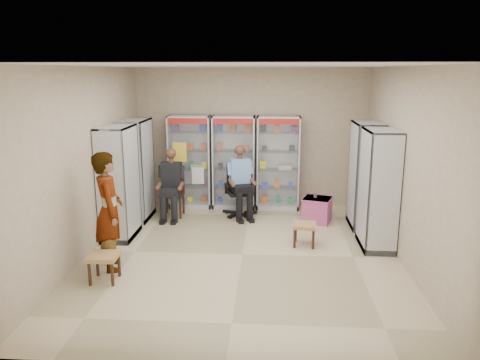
# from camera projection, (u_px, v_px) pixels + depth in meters

# --- Properties ---
(floor) EXTENTS (6.00, 6.00, 0.00)m
(floor) POSITION_uv_depth(u_px,v_px,m) (242.00, 254.00, 7.64)
(floor) COLOR tan
(floor) RESTS_ON ground
(room_shell) EXTENTS (5.02, 6.02, 3.01)m
(room_shell) POSITION_uv_depth(u_px,v_px,m) (243.00, 135.00, 7.19)
(room_shell) COLOR #BCAB8C
(room_shell) RESTS_ON ground
(cabinet_back_left) EXTENTS (0.90, 0.50, 2.00)m
(cabinet_back_left) POSITION_uv_depth(u_px,v_px,m) (190.00, 162.00, 10.15)
(cabinet_back_left) COLOR #A0A3A7
(cabinet_back_left) RESTS_ON floor
(cabinet_back_mid) EXTENTS (0.90, 0.50, 2.00)m
(cabinet_back_mid) POSITION_uv_depth(u_px,v_px,m) (234.00, 162.00, 10.09)
(cabinet_back_mid) COLOR #B6BABE
(cabinet_back_mid) RESTS_ON floor
(cabinet_back_right) EXTENTS (0.90, 0.50, 2.00)m
(cabinet_back_right) POSITION_uv_depth(u_px,v_px,m) (278.00, 163.00, 10.03)
(cabinet_back_right) COLOR #B6B9BE
(cabinet_back_right) RESTS_ON floor
(cabinet_right_far) EXTENTS (0.90, 0.50, 2.00)m
(cabinet_right_far) POSITION_uv_depth(u_px,v_px,m) (365.00, 175.00, 8.83)
(cabinet_right_far) COLOR #ADB1B5
(cabinet_right_far) RESTS_ON floor
(cabinet_right_near) EXTENTS (0.90, 0.50, 2.00)m
(cabinet_right_near) POSITION_uv_depth(u_px,v_px,m) (378.00, 190.00, 7.76)
(cabinet_right_near) COLOR #AAACB1
(cabinet_right_near) RESTS_ON floor
(cabinet_left_far) EXTENTS (0.90, 0.50, 2.00)m
(cabinet_left_far) POSITION_uv_depth(u_px,v_px,m) (136.00, 170.00, 9.30)
(cabinet_left_far) COLOR #B9BCC1
(cabinet_left_far) RESTS_ON floor
(cabinet_left_near) EXTENTS (0.90, 0.50, 2.00)m
(cabinet_left_near) POSITION_uv_depth(u_px,v_px,m) (119.00, 183.00, 8.23)
(cabinet_left_near) COLOR #B0B3B7
(cabinet_left_near) RESTS_ON floor
(wooden_chair) EXTENTS (0.42, 0.42, 0.94)m
(wooden_chair) POSITION_uv_depth(u_px,v_px,m) (173.00, 194.00, 9.57)
(wooden_chair) COLOR black
(wooden_chair) RESTS_ON floor
(seated_customer) EXTENTS (0.44, 0.60, 1.34)m
(seated_customer) POSITION_uv_depth(u_px,v_px,m) (172.00, 185.00, 9.48)
(seated_customer) COLOR black
(seated_customer) RESTS_ON floor
(office_chair) EXTENTS (0.76, 0.76, 1.09)m
(office_chair) POSITION_uv_depth(u_px,v_px,m) (240.00, 190.00, 9.61)
(office_chair) COLOR black
(office_chair) RESTS_ON floor
(seated_shopkeeper) EXTENTS (0.64, 0.75, 1.39)m
(seated_shopkeeper) POSITION_uv_depth(u_px,v_px,m) (240.00, 183.00, 9.52)
(seated_shopkeeper) COLOR #6795CC
(seated_shopkeeper) RESTS_ON floor
(pink_trunk) EXTENTS (0.64, 0.62, 0.49)m
(pink_trunk) POSITION_uv_depth(u_px,v_px,m) (317.00, 210.00, 9.24)
(pink_trunk) COLOR #B94A9D
(pink_trunk) RESTS_ON floor
(tea_glass) EXTENTS (0.07, 0.07, 0.09)m
(tea_glass) POSITION_uv_depth(u_px,v_px,m) (315.00, 195.00, 9.22)
(tea_glass) COLOR #542107
(tea_glass) RESTS_ON pink_trunk
(woven_stool_a) EXTENTS (0.43, 0.43, 0.39)m
(woven_stool_a) POSITION_uv_depth(u_px,v_px,m) (304.00, 234.00, 8.00)
(woven_stool_a) COLOR olive
(woven_stool_a) RESTS_ON floor
(woven_stool_b) EXTENTS (0.41, 0.41, 0.40)m
(woven_stool_b) POSITION_uv_depth(u_px,v_px,m) (105.00, 268.00, 6.64)
(woven_stool_b) COLOR olive
(woven_stool_b) RESTS_ON floor
(standing_man) EXTENTS (0.64, 0.77, 1.79)m
(standing_man) POSITION_uv_depth(u_px,v_px,m) (109.00, 211.00, 6.93)
(standing_man) COLOR gray
(standing_man) RESTS_ON floor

